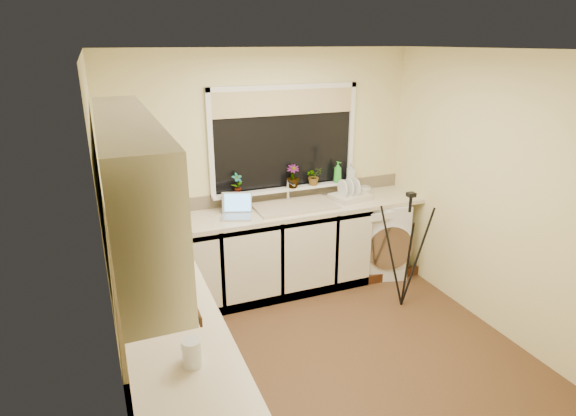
{
  "coord_description": "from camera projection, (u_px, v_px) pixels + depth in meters",
  "views": [
    {
      "loc": [
        -1.57,
        -2.99,
        2.51
      ],
      "look_at": [
        -0.14,
        0.55,
        1.15
      ],
      "focal_mm": 29.46,
      "sensor_mm": 36.0,
      "label": 1
    }
  ],
  "objects": [
    {
      "name": "microwave",
      "position": [
        156.0,
        231.0,
        3.79
      ],
      "size": [
        0.49,
        0.65,
        0.33
      ],
      "primitive_type": "imported",
      "rotation": [
        0.0,
        0.0,
        1.74
      ],
      "color": "white",
      "rests_on": "worktop_left"
    },
    {
      "name": "plant_a",
      "position": [
        237.0,
        184.0,
        4.72
      ],
      "size": [
        0.13,
        0.1,
        0.22
      ],
      "primitive_type": "imported",
      "rotation": [
        0.0,
        0.0,
        0.26
      ],
      "color": "#999999",
      "rests_on": "windowsill"
    },
    {
      "name": "plant_d",
      "position": [
        314.0,
        176.0,
        5.02
      ],
      "size": [
        0.18,
        0.16,
        0.2
      ],
      "primitive_type": "imported",
      "rotation": [
        0.0,
        0.0,
        0.01
      ],
      "color": "#999999",
      "rests_on": "windowsill"
    },
    {
      "name": "dish_rack",
      "position": [
        350.0,
        197.0,
        5.06
      ],
      "size": [
        0.44,
        0.36,
        0.06
      ],
      "primitive_type": "cube",
      "rotation": [
        0.0,
        0.0,
        0.19
      ],
      "color": "beige",
      "rests_on": "worktop_back"
    },
    {
      "name": "sink",
      "position": [
        295.0,
        206.0,
        4.82
      ],
      "size": [
        0.82,
        0.46,
        0.03
      ],
      "primitive_type": "cube",
      "color": "tan",
      "rests_on": "worktop_back"
    },
    {
      "name": "kettle",
      "position": [
        170.0,
        262.0,
        3.4
      ],
      "size": [
        0.16,
        0.16,
        0.21
      ],
      "primitive_type": "cylinder",
      "color": "white",
      "rests_on": "worktop_left"
    },
    {
      "name": "faucet",
      "position": [
        288.0,
        191.0,
        4.94
      ],
      "size": [
        0.03,
        0.03,
        0.24
      ],
      "primitive_type": "cylinder",
      "color": "silver",
      "rests_on": "worktop_back"
    },
    {
      "name": "glass_jug",
      "position": [
        192.0,
        353.0,
        2.46
      ],
      "size": [
        0.1,
        0.1,
        0.15
      ],
      "primitive_type": "cylinder",
      "color": "silver",
      "rests_on": "worktop_left"
    },
    {
      "name": "wall_left",
      "position": [
        109.0,
        252.0,
        3.03
      ],
      "size": [
        0.0,
        3.0,
        3.0
      ],
      "primitive_type": "plane",
      "rotation": [
        1.57,
        0.0,
        1.57
      ],
      "color": "beige",
      "rests_on": "ground"
    },
    {
      "name": "soap_bottle_clear",
      "position": [
        351.0,
        172.0,
        5.19
      ],
      "size": [
        0.11,
        0.11,
        0.19
      ],
      "primitive_type": "imported",
      "rotation": [
        0.0,
        0.0,
        -0.38
      ],
      "color": "#999999",
      "rests_on": "windowsill"
    },
    {
      "name": "washing_machine",
      "position": [
        375.0,
        236.0,
        5.32
      ],
      "size": [
        0.73,
        0.72,
        0.86
      ],
      "primitive_type": "cube",
      "rotation": [
        0.0,
        0.0,
        -0.26
      ],
      "color": "silver",
      "rests_on": "floor"
    },
    {
      "name": "upper_cabinet",
      "position": [
        131.0,
        182.0,
        2.5
      ],
      "size": [
        0.28,
        1.9,
        0.7
      ],
      "primitive_type": "cube",
      "color": "silver",
      "rests_on": "wall_left"
    },
    {
      "name": "worktop_left",
      "position": [
        168.0,
        313.0,
        2.99
      ],
      "size": [
        0.6,
        2.4,
        0.04
      ],
      "primitive_type": "cube",
      "color": "beige",
      "rests_on": "base_cabinet_left"
    },
    {
      "name": "splashback_left",
      "position": [
        116.0,
        287.0,
        2.81
      ],
      "size": [
        0.02,
        2.4,
        0.45
      ],
      "primitive_type": "cube",
      "color": "beige",
      "rests_on": "wall_left"
    },
    {
      "name": "worktop_back",
      "position": [
        276.0,
        212.0,
        4.76
      ],
      "size": [
        3.2,
        0.6,
        0.04
      ],
      "primitive_type": "cube",
      "color": "beige",
      "rests_on": "base_cabinet_back"
    },
    {
      "name": "laptop",
      "position": [
        237.0,
        210.0,
        4.58
      ],
      "size": [
        0.37,
        0.35,
        0.21
      ],
      "rotation": [
        0.0,
        0.0,
        -0.34
      ],
      "color": "#9F9FA6",
      "rests_on": "worktop_back"
    },
    {
      "name": "window_blind",
      "position": [
        285.0,
        102.0,
        4.71
      ],
      "size": [
        1.5,
        0.02,
        0.25
      ],
      "primitive_type": "cube",
      "color": "tan",
      "rests_on": "wall_back"
    },
    {
      "name": "soap_bottle_green",
      "position": [
        338.0,
        172.0,
        5.11
      ],
      "size": [
        0.11,
        0.11,
        0.23
      ],
      "primitive_type": "imported",
      "rotation": [
        0.0,
        0.0,
        0.31
      ],
      "color": "green",
      "rests_on": "windowsill"
    },
    {
      "name": "steel_jar",
      "position": [
        166.0,
        302.0,
        2.96
      ],
      "size": [
        0.09,
        0.09,
        0.12
      ],
      "primitive_type": "cylinder",
      "color": "silver",
      "rests_on": "worktop_left"
    },
    {
      "name": "windowsill",
      "position": [
        286.0,
        188.0,
        4.98
      ],
      "size": [
        1.6,
        0.14,
        0.03
      ],
      "primitive_type": "cube",
      "color": "white",
      "rests_on": "wall_back"
    },
    {
      "name": "tripod",
      "position": [
        406.0,
        251.0,
        4.56
      ],
      "size": [
        0.6,
        0.6,
        1.18
      ],
      "primitive_type": null,
      "rotation": [
        0.0,
        0.0,
        0.02
      ],
      "color": "black",
      "rests_on": "floor"
    },
    {
      "name": "cup_left",
      "position": [
        191.0,
        352.0,
        2.5
      ],
      "size": [
        0.12,
        0.12,
        0.1
      ],
      "primitive_type": "imported",
      "rotation": [
        0.0,
        0.0,
        0.14
      ],
      "color": "beige",
      "rests_on": "worktop_left"
    },
    {
      "name": "floor",
      "position": [
        327.0,
        353.0,
        4.01
      ],
      "size": [
        3.2,
        3.2,
        0.0
      ],
      "primitive_type": "plane",
      "color": "brown",
      "rests_on": "ground"
    },
    {
      "name": "wall_front",
      "position": [
        472.0,
        321.0,
        2.29
      ],
      "size": [
        3.2,
        0.0,
        3.2
      ],
      "primitive_type": "plane",
      "rotation": [
        -1.57,
        0.0,
        0.0
      ],
      "color": "beige",
      "rests_on": "ground"
    },
    {
      "name": "ceiling",
      "position": [
        337.0,
        50.0,
        3.19
      ],
      "size": [
        3.2,
        3.2,
        0.0
      ],
      "primitive_type": "plane",
      "rotation": [
        3.14,
        0.0,
        0.0
      ],
      "color": "white",
      "rests_on": "ground"
    },
    {
      "name": "wall_right",
      "position": [
        493.0,
        195.0,
        4.16
      ],
      "size": [
        0.0,
        3.0,
        3.0
      ],
      "primitive_type": "plane",
      "rotation": [
        1.57,
        0.0,
        -1.57
      ],
      "color": "beige",
      "rests_on": "ground"
    },
    {
      "name": "plant_c",
      "position": [
        293.0,
        176.0,
        4.93
      ],
      "size": [
        0.17,
        0.17,
        0.24
      ],
      "primitive_type": "imported",
      "rotation": [
        0.0,
        0.0,
        -0.26
      ],
      "color": "#999999",
      "rests_on": "windowsill"
    },
    {
      "name": "cup_back",
      "position": [
        365.0,
        191.0,
        5.19
      ],
      "size": [
        0.15,
        0.15,
        0.1
      ],
      "primitive_type": "imported",
      "rotation": [
        0.0,
        0.0,
        -0.18
      ],
      "color": "beige",
      "rests_on": "worktop_back"
    },
    {
      "name": "splashback_back",
      "position": [
        267.0,
        195.0,
        4.98
      ],
      "size": [
        3.2,
        0.02,
        0.14
      ],
      "primitive_type": "cube",
      "color": "beige",
      "rests_on": "wall_back"
    },
    {
      "name": "window_glass",
      "position": [
        284.0,
        139.0,
        4.86
      ],
      "size": [
        1.5,
        0.02,
        1.0
      ],
      "primitive_type": "cube",
      "color": "black",
      "rests_on": "wall_back"
    },
    {
      "name": "base_cabinet_back",
      "position": [
        247.0,
        257.0,
        4.8
      ],
      "size": [
        2.55,
        0.6,
        0.86
      ],
      "primitive_type": "cube",
      "color": "silver",
      "rests_on": "floor"
    },
    {
      "name": "wall_back",
      "position": [
        266.0,
        171.0,
        4.91
      ],
      "size": [
        3.2,
        0.0,
        3.2
      ],
      "primitive_type": "plane",
      "rotation": [
        1.57,
        0.0,
        0.0
      ],
      "color": "beige",
      "rests_on": "ground"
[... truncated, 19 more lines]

